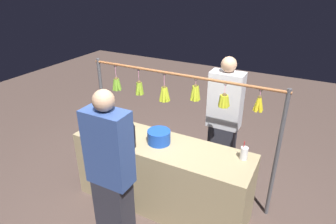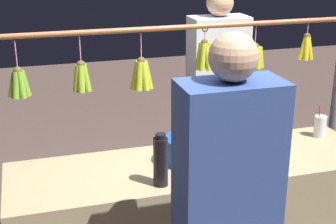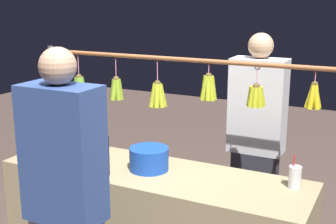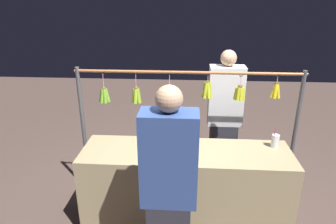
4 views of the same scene
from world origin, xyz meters
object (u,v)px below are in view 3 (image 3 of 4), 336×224
object	(u,v)px
water_bottle	(103,155)
blue_bucket	(149,159)
customer_person	(66,213)
drink_cup	(295,177)
vendor_person	(256,147)

from	to	relation	value
water_bottle	blue_bucket	world-z (taller)	water_bottle
customer_person	water_bottle	bearing A→B (deg)	-76.57
blue_bucket	customer_person	size ratio (longest dim) A/B	0.15
drink_cup	vendor_person	size ratio (longest dim) A/B	0.12
blue_bucket	vendor_person	size ratio (longest dim) A/B	0.15
blue_bucket	vendor_person	distance (m)	0.95
blue_bucket	drink_cup	bearing A→B (deg)	-172.14
blue_bucket	drink_cup	xyz separation A→B (m)	(-0.93, -0.13, -0.01)
water_bottle	vendor_person	xyz separation A→B (m)	(-0.71, -1.02, -0.14)
water_bottle	drink_cup	distance (m)	1.20
water_bottle	drink_cup	world-z (taller)	water_bottle
drink_cup	vendor_person	world-z (taller)	vendor_person
water_bottle	blue_bucket	bearing A→B (deg)	-135.30
blue_bucket	drink_cup	size ratio (longest dim) A/B	1.27
water_bottle	blue_bucket	distance (m)	0.31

